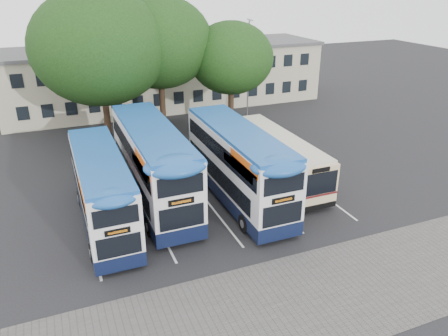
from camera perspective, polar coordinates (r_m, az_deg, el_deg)
name	(u,v)px	position (r m, az deg, el deg)	size (l,w,h in m)	color
ground	(303,228)	(24.29, 10.22, -7.73)	(120.00, 120.00, 0.00)	black
paving_strip	(324,294)	(19.99, 12.93, -15.75)	(40.00, 6.00, 0.01)	#595654
bay_lines	(206,200)	(26.72, -2.35, -4.23)	(14.12, 11.00, 0.01)	silver
depot_building	(167,75)	(46.70, -7.45, 11.95)	(32.40, 8.40, 6.20)	#B3AB90
lamp_post	(248,64)	(41.86, 3.21, 13.45)	(0.25, 1.05, 9.06)	gray
tree_left	(99,47)	(34.94, -15.99, 14.92)	(10.17, 10.17, 12.03)	black
tree_mid	(159,42)	(36.83, -8.49, 15.92)	(8.66, 8.66, 11.37)	black
tree_right	(231,58)	(37.25, 0.95, 14.16)	(7.02, 7.02, 9.34)	black
bus_dd_left	(102,187)	(24.08, -15.66, -2.45)	(2.39, 9.85, 4.10)	black
bus_dd_mid	(153,161)	(25.91, -9.26, 0.85)	(2.73, 11.25, 4.69)	black
bus_dd_right	(238,162)	(25.80, 1.82, 0.83)	(2.63, 10.84, 4.52)	black
bus_single	(275,155)	(29.02, 6.69, 1.73)	(2.61, 10.26, 3.06)	beige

